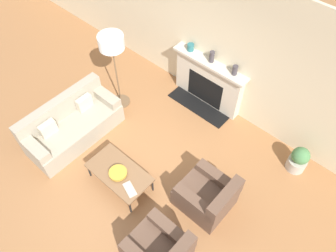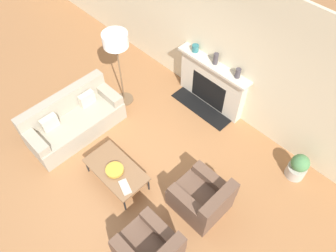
% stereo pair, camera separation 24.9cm
% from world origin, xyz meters
% --- Properties ---
extents(ground_plane, '(18.00, 18.00, 0.00)m').
position_xyz_m(ground_plane, '(0.00, 0.00, 0.00)').
color(ground_plane, '#99663D').
extents(wall_back, '(18.00, 0.06, 2.90)m').
position_xyz_m(wall_back, '(0.00, 2.67, 1.45)').
color(wall_back, beige).
rests_on(wall_back, ground_plane).
extents(fireplace, '(1.68, 0.59, 1.09)m').
position_xyz_m(fireplace, '(-0.08, 2.53, 0.53)').
color(fireplace, beige).
rests_on(fireplace, ground_plane).
extents(couch, '(0.81, 1.90, 0.84)m').
position_xyz_m(couch, '(-1.47, 0.01, 0.32)').
color(couch, '#9E937F').
rests_on(couch, ground_plane).
extents(armchair_near, '(0.88, 0.78, 0.80)m').
position_xyz_m(armchair_near, '(1.43, -0.63, 0.30)').
color(armchair_near, brown).
rests_on(armchair_near, ground_plane).
extents(armchair_far, '(0.88, 0.78, 0.80)m').
position_xyz_m(armchair_far, '(1.43, 0.57, 0.30)').
color(armchair_far, brown).
rests_on(armchair_far, ground_plane).
extents(coffee_table, '(1.15, 0.63, 0.39)m').
position_xyz_m(coffee_table, '(0.02, -0.12, 0.36)').
color(coffee_table, brown).
rests_on(coffee_table, ground_plane).
extents(bowl, '(0.32, 0.32, 0.07)m').
position_xyz_m(bowl, '(0.05, -0.16, 0.43)').
color(bowl, '#BC8E2D').
rests_on(bowl, coffee_table).
extents(book, '(0.32, 0.23, 0.02)m').
position_xyz_m(book, '(0.41, -0.23, 0.40)').
color(book, '#B2A893').
rests_on(book, coffee_table).
extents(floor_lamp, '(0.48, 0.48, 1.74)m').
position_xyz_m(floor_lamp, '(-1.43, 1.24, 1.49)').
color(floor_lamp, brown).
rests_on(floor_lamp, ground_plane).
extents(mantel_vase_left, '(0.14, 0.14, 0.14)m').
position_xyz_m(mantel_vase_left, '(-0.60, 2.54, 1.16)').
color(mantel_vase_left, '#28666B').
rests_on(mantel_vase_left, fireplace).
extents(mantel_vase_center_left, '(0.10, 0.10, 0.24)m').
position_xyz_m(mantel_vase_center_left, '(-0.07, 2.54, 1.21)').
color(mantel_vase_center_left, '#3D383D').
rests_on(mantel_vase_center_left, fireplace).
extents(mantel_vase_center_right, '(0.10, 0.10, 0.20)m').
position_xyz_m(mantel_vase_center_right, '(0.46, 2.54, 1.19)').
color(mantel_vase_center_right, '#3D383D').
rests_on(mantel_vase_center_right, fireplace).
extents(potted_plant, '(0.35, 0.35, 0.56)m').
position_xyz_m(potted_plant, '(2.23, 2.27, 0.27)').
color(potted_plant, '#B2A899').
rests_on(potted_plant, ground_plane).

